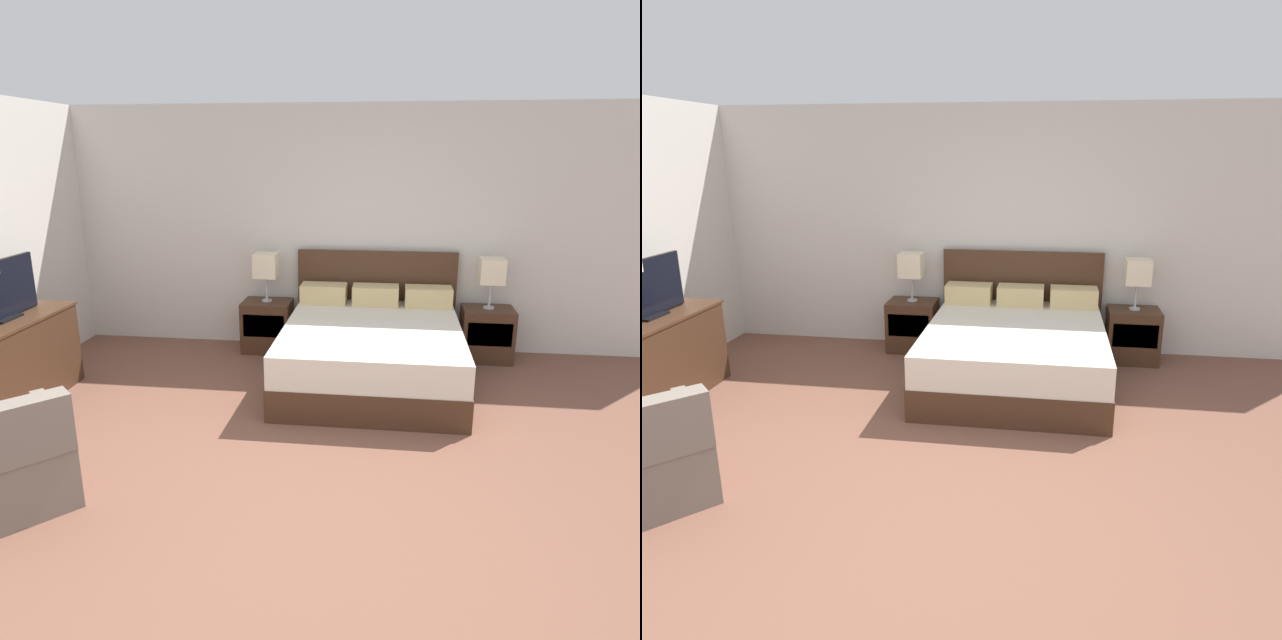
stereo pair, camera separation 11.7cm
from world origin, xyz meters
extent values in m
plane|color=brown|center=(0.00, 0.00, 0.00)|extent=(10.43, 10.43, 0.00)
cube|color=beige|center=(0.00, 3.51, 1.30)|extent=(7.30, 0.06, 2.60)
cube|color=#422819|center=(0.29, 2.41, 0.14)|extent=(1.64, 1.94, 0.28)
cube|color=beige|center=(0.29, 2.41, 0.42)|extent=(1.62, 1.92, 0.28)
cube|color=#422819|center=(0.29, 3.41, 0.55)|extent=(1.71, 0.05, 1.10)
cube|color=#D6BC7F|center=(-0.26, 3.22, 0.66)|extent=(0.48, 0.28, 0.20)
cube|color=#D6BC7F|center=(0.29, 3.22, 0.66)|extent=(0.48, 0.28, 0.20)
cube|color=#D6BC7F|center=(0.84, 3.22, 0.66)|extent=(0.48, 0.28, 0.20)
cube|color=#422819|center=(-0.88, 3.21, 0.28)|extent=(0.52, 0.41, 0.56)
cube|color=black|center=(-0.88, 3.01, 0.33)|extent=(0.45, 0.01, 0.24)
cube|color=#422819|center=(1.46, 3.21, 0.28)|extent=(0.52, 0.41, 0.56)
cube|color=black|center=(1.46, 3.01, 0.33)|extent=(0.45, 0.01, 0.24)
cylinder|color=#B7B7BC|center=(-0.88, 3.21, 0.56)|extent=(0.11, 0.11, 0.02)
cylinder|color=#B7B7BC|center=(-0.88, 3.21, 0.70)|extent=(0.02, 0.02, 0.25)
cube|color=beige|center=(-0.88, 3.21, 0.95)|extent=(0.25, 0.25, 0.25)
cylinder|color=#B7B7BC|center=(1.46, 3.21, 0.56)|extent=(0.11, 0.11, 0.02)
cylinder|color=#B7B7BC|center=(1.46, 3.21, 0.70)|extent=(0.02, 0.02, 0.25)
cube|color=beige|center=(1.46, 3.21, 0.95)|extent=(0.25, 0.25, 0.25)
cube|color=#422819|center=(-2.75, 1.56, 0.38)|extent=(0.55, 1.21, 0.77)
cube|color=#482C1C|center=(-2.75, 1.56, 0.75)|extent=(0.56, 1.25, 0.02)
cube|color=black|center=(-2.75, 1.54, 0.78)|extent=(0.18, 0.28, 0.02)
cube|color=black|center=(-2.73, 1.54, 1.02)|extent=(0.01, 0.87, 0.46)
cube|color=#70665B|center=(-1.86, 0.17, 0.20)|extent=(0.96, 0.96, 0.40)
cube|color=#70665B|center=(-1.66, -0.01, 0.58)|extent=(0.58, 0.61, 0.36)
cube|color=#70665B|center=(-1.66, 0.39, 0.49)|extent=(0.52, 0.49, 0.18)
camera|label=1|loc=(0.45, -2.65, 2.10)|focal=32.00mm
camera|label=2|loc=(0.56, -2.63, 2.10)|focal=32.00mm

